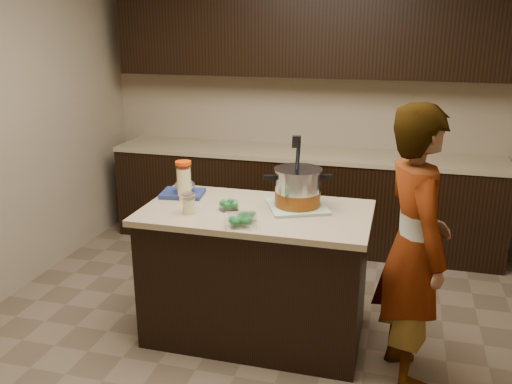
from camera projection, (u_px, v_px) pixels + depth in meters
ground_plane at (256, 333)px, 3.74m from camera, size 4.00×4.00×0.00m
room_shell at (256, 81)px, 3.22m from camera, size 4.04×4.04×2.72m
back_cabinets at (305, 146)px, 5.06m from camera, size 3.60×0.63×2.33m
island at (256, 273)px, 3.60m from camera, size 1.46×0.81×0.90m
dish_towel at (297, 207)px, 3.50m from camera, size 0.48×0.48×0.02m
stock_pot at (298, 190)px, 3.46m from camera, size 0.43×0.39×0.44m
lemonade_pitcher at (184, 182)px, 3.64m from camera, size 0.13×0.13×0.26m
mason_jar at (189, 204)px, 3.39m from camera, size 0.11×0.11×0.14m
broccoli_tub_left at (229, 206)px, 3.46m from camera, size 0.16×0.16×0.06m
broccoli_tub_right at (246, 217)px, 3.26m from camera, size 0.14×0.14×0.05m
broccoli_tub_rect at (241, 221)px, 3.18m from camera, size 0.22×0.19×0.07m
blue_tray at (184, 190)px, 3.74m from camera, size 0.31×0.26×0.11m
person at (414, 248)px, 3.06m from camera, size 0.57×0.70×1.65m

